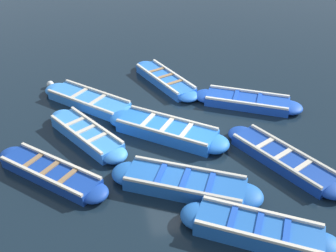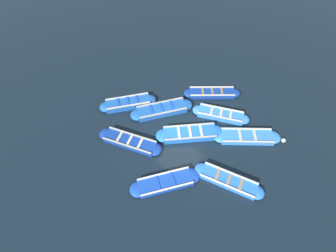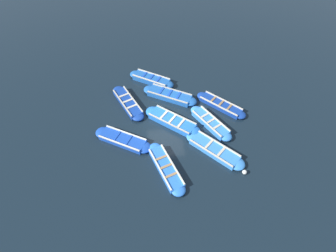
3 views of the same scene
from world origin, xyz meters
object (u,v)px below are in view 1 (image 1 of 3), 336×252
object	(u,v)px
boat_centre	(167,130)
boat_tucked	(89,101)
boat_mid_row	(51,173)
boat_bow_out	(258,231)
boat_inner_gap	(165,80)
boat_far_corner	(87,134)
buoy_orange_near	(50,84)
boat_stern_in	(185,184)
boat_near_quay	(247,101)
boat_end_of_row	(282,159)

from	to	relation	value
boat_centre	boat_tucked	size ratio (longest dim) A/B	1.07
boat_centre	boat_mid_row	xyz separation A→B (m)	(-1.17, 3.43, -0.04)
boat_centre	boat_bow_out	xyz separation A→B (m)	(-4.30, -1.06, 0.01)
boat_inner_gap	boat_mid_row	world-z (taller)	boat_mid_row
boat_far_corner	buoy_orange_near	xyz separation A→B (m)	(3.70, 1.11, -0.05)
boat_centre	boat_bow_out	world-z (taller)	boat_bow_out
boat_bow_out	boat_tucked	size ratio (longest dim) A/B	1.01
boat_tucked	buoy_orange_near	bearing A→B (deg)	38.98
boat_centre	boat_mid_row	world-z (taller)	boat_centre
boat_stern_in	boat_near_quay	bearing A→B (deg)	-41.82
boat_centre	boat_tucked	world-z (taller)	boat_centre
boat_far_corner	boat_mid_row	xyz separation A→B (m)	(-1.54, 1.03, -0.02)
boat_near_quay	boat_stern_in	bearing A→B (deg)	138.18
boat_far_corner	boat_mid_row	distance (m)	1.86
buoy_orange_near	boat_inner_gap	bearing A→B (deg)	-99.29
boat_bow_out	buoy_orange_near	size ratio (longest dim) A/B	13.39
boat_centre	boat_bow_out	distance (m)	4.43
boat_inner_gap	boat_mid_row	xyz separation A→B (m)	(-4.55, 4.15, 0.00)
boat_inner_gap	boat_bow_out	world-z (taller)	boat_bow_out
boat_bow_out	buoy_orange_near	distance (m)	9.54
boat_centre	boat_near_quay	distance (m)	3.32
boat_stern_in	boat_tucked	world-z (taller)	boat_stern_in
boat_far_corner	boat_bow_out	size ratio (longest dim) A/B	0.99
boat_far_corner	boat_near_quay	world-z (taller)	boat_far_corner
boat_centre	boat_mid_row	size ratio (longest dim) A/B	1.16
boat_end_of_row	boat_tucked	xyz separation A→B (m)	(4.49, 5.00, 0.00)
boat_tucked	boat_far_corner	bearing A→B (deg)	174.49
boat_mid_row	boat_end_of_row	world-z (taller)	boat_end_of_row
boat_inner_gap	boat_stern_in	distance (m)	5.88
boat_stern_in	boat_end_of_row	distance (m)	2.94
boat_stern_in	boat_tucked	bearing A→B (deg)	23.17
boat_inner_gap	boat_tucked	bearing A→B (deg)	107.60
boat_inner_gap	buoy_orange_near	size ratio (longest dim) A/B	14.63
boat_far_corner	boat_near_quay	xyz separation A→B (m)	(0.78, -5.51, -0.03)
boat_centre	boat_end_of_row	xyz separation A→B (m)	(-2.04, -2.81, -0.04)
boat_far_corner	boat_inner_gap	xyz separation A→B (m)	(3.01, -3.12, -0.03)
boat_end_of_row	buoy_orange_near	xyz separation A→B (m)	(6.11, 6.31, -0.03)
boat_stern_in	boat_far_corner	bearing A→B (deg)	39.19
boat_mid_row	boat_tucked	bearing A→B (deg)	-18.82
boat_bow_out	boat_end_of_row	bearing A→B (deg)	-37.64
boat_far_corner	buoy_orange_near	world-z (taller)	boat_far_corner
boat_bow_out	boat_stern_in	bearing A→B (deg)	31.97
buoy_orange_near	boat_centre	bearing A→B (deg)	-139.31
boat_mid_row	boat_bow_out	size ratio (longest dim) A/B	0.91
boat_end_of_row	boat_inner_gap	bearing A→B (deg)	21.03
boat_far_corner	boat_mid_row	size ratio (longest dim) A/B	1.08
boat_far_corner	boat_centre	bearing A→B (deg)	-98.89
boat_mid_row	boat_bow_out	bearing A→B (deg)	-124.91
boat_far_corner	buoy_orange_near	size ratio (longest dim) A/B	13.20
boat_centre	boat_far_corner	world-z (taller)	boat_centre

